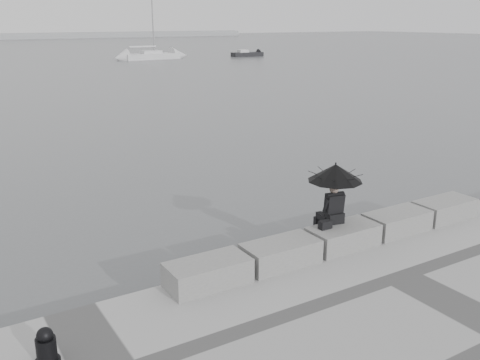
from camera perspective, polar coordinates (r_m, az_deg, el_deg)
ground at (r=12.74m, az=9.37°, el=-8.43°), size 360.00×360.00×0.00m
stone_block_far_left at (r=10.33m, az=-3.45°, el=-9.89°), size 1.60×0.80×0.50m
stone_block_left at (r=11.14m, az=4.35°, el=-7.83°), size 1.60×0.80×0.50m
stone_block_centre at (r=12.14m, az=10.92°, el=-5.96°), size 1.60×0.80×0.50m
stone_block_right at (r=13.28m, az=16.40°, el=-4.33°), size 1.60×0.80×0.50m
stone_block_far_right at (r=14.53m, az=20.95°, el=-2.95°), size 1.60×0.80×0.50m
seated_person at (r=11.91m, az=10.13°, el=0.10°), size 1.22×1.22×1.39m
bag at (r=11.81m, az=9.07°, el=-4.73°), size 0.28×0.16×0.18m
mooring_bollard at (r=8.70m, az=-19.96°, el=-16.54°), size 0.37×0.37×0.59m
sailboat_right at (r=77.14m, az=-9.47°, el=12.97°), size 8.07×2.89×12.90m
small_motorboat at (r=82.40m, az=0.78°, el=13.27°), size 4.89×1.87×1.10m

